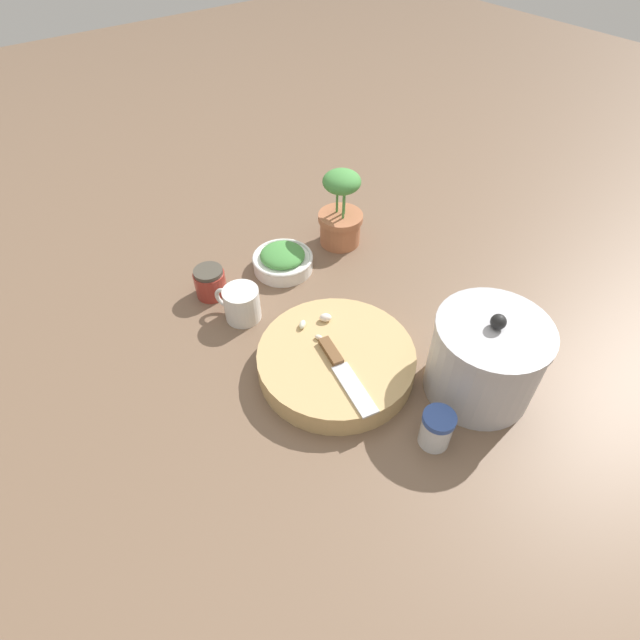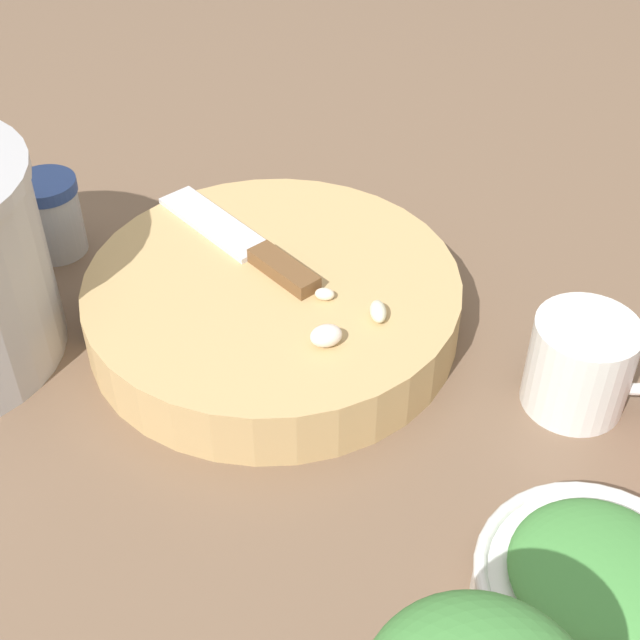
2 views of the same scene
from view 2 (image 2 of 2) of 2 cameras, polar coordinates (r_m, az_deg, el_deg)
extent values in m
plane|color=brown|center=(0.73, 1.01, -3.99)|extent=(5.00, 5.00, 0.00)
cylinder|color=tan|center=(0.76, -3.02, 1.08)|extent=(0.32, 0.32, 0.05)
cube|color=brown|center=(0.74, -2.34, 3.25)|extent=(0.07, 0.04, 0.01)
cube|color=silver|center=(0.81, -6.81, 6.18)|extent=(0.13, 0.06, 0.01)
ellipsoid|color=beige|center=(0.70, 3.74, 0.55)|extent=(0.03, 0.03, 0.01)
ellipsoid|color=#F1E0D2|center=(0.67, 0.66, -1.14)|extent=(0.03, 0.03, 0.02)
ellipsoid|color=beige|center=(0.72, 0.30, 1.67)|extent=(0.02, 0.02, 0.01)
ellipsoid|color=silver|center=(0.68, 0.18, -1.10)|extent=(0.02, 0.02, 0.01)
cylinder|color=silver|center=(0.61, 16.95, -16.54)|extent=(0.15, 0.15, 0.04)
torus|color=silver|center=(0.59, 17.28, -15.60)|extent=(0.15, 0.15, 0.01)
ellipsoid|color=#478E42|center=(0.59, 17.43, -15.19)|extent=(0.11, 0.11, 0.03)
cylinder|color=silver|center=(0.88, -16.75, 6.06)|extent=(0.06, 0.06, 0.07)
cylinder|color=#334F99|center=(0.86, -17.24, 8.17)|extent=(0.06, 0.06, 0.01)
cylinder|color=silver|center=(0.71, 16.28, -2.75)|extent=(0.08, 0.08, 0.08)
torus|color=silver|center=(0.72, 19.70, -2.95)|extent=(0.05, 0.03, 0.05)
camera|label=1|loc=(1.26, -14.39, 53.26)|focal=28.00mm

